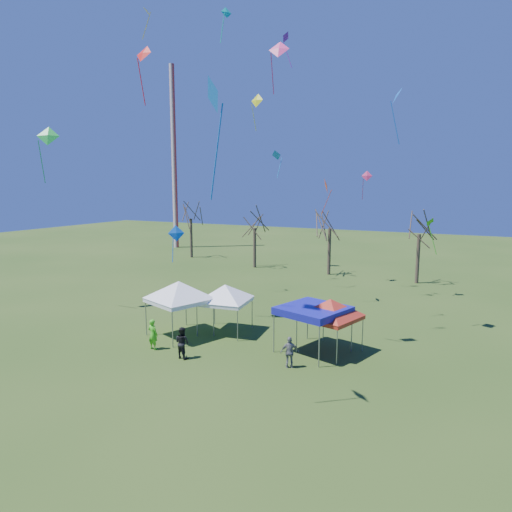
% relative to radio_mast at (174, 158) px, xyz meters
% --- Properties ---
extents(ground, '(140.00, 140.00, 0.00)m').
position_rel_radio_mast_xyz_m(ground, '(28.00, -34.00, -12.50)').
color(ground, '#294415').
rests_on(ground, ground).
extents(radio_mast, '(0.70, 0.70, 25.00)m').
position_rel_radio_mast_xyz_m(radio_mast, '(0.00, 0.00, 0.00)').
color(radio_mast, silver).
rests_on(radio_mast, ground).
extents(tree_0, '(3.83, 3.83, 8.44)m').
position_rel_radio_mast_xyz_m(tree_0, '(7.15, -6.62, -6.01)').
color(tree_0, '#3D2D21').
rests_on(tree_0, ground).
extents(tree_1, '(3.42, 3.42, 7.54)m').
position_rel_radio_mast_xyz_m(tree_1, '(17.23, -9.35, -6.71)').
color(tree_1, '#3D2D21').
rests_on(tree_1, ground).
extents(tree_2, '(3.71, 3.71, 8.18)m').
position_rel_radio_mast_xyz_m(tree_2, '(25.63, -9.62, -6.21)').
color(tree_2, '#3D2D21').
rests_on(tree_2, ground).
extents(tree_3, '(3.59, 3.59, 7.91)m').
position_rel_radio_mast_xyz_m(tree_3, '(34.03, -9.96, -6.42)').
color(tree_3, '#3D2D21').
rests_on(tree_3, ground).
extents(tent_white_west, '(4.04, 4.04, 3.80)m').
position_rel_radio_mast_xyz_m(tent_white_west, '(23.40, -31.55, -9.44)').
color(tent_white_west, gray).
rests_on(tent_white_west, ground).
extents(tent_white_mid, '(3.82, 3.82, 3.40)m').
position_rel_radio_mast_xyz_m(tent_white_mid, '(25.50, -29.81, -9.75)').
color(tent_white_mid, gray).
rests_on(tent_white_mid, ground).
extents(tent_red, '(3.65, 3.65, 3.35)m').
position_rel_radio_mast_xyz_m(tent_red, '(32.14, -30.18, -9.80)').
color(tent_red, gray).
rests_on(tent_red, ground).
extents(tent_blue, '(3.94, 3.94, 2.48)m').
position_rel_radio_mast_xyz_m(tent_blue, '(31.35, -30.62, -10.22)').
color(tent_blue, gray).
rests_on(tent_blue, ground).
extents(person_grey, '(0.98, 0.76, 1.56)m').
position_rel_radio_mast_xyz_m(person_grey, '(31.06, -33.12, -11.72)').
color(person_grey, slate).
rests_on(person_grey, ground).
extents(person_dark, '(0.89, 0.74, 1.65)m').
position_rel_radio_mast_xyz_m(person_dark, '(25.63, -34.43, -11.67)').
color(person_dark, black).
rests_on(person_dark, ground).
extents(person_green, '(0.64, 0.45, 1.68)m').
position_rel_radio_mast_xyz_m(person_green, '(23.46, -34.09, -11.66)').
color(person_green, '#45CD20').
rests_on(person_green, ground).
extents(kite_14, '(1.64, 1.51, 3.83)m').
position_rel_radio_mast_xyz_m(kite_14, '(12.42, -30.84, -0.41)').
color(kite_14, green).
rests_on(kite_14, ground).
extents(kite_8, '(1.25, 0.81, 3.47)m').
position_rel_radio_mast_xyz_m(kite_8, '(20.34, -30.27, 4.00)').
color(kite_8, red).
rests_on(kite_8, ground).
extents(kite_21, '(0.92, 1.00, 2.43)m').
position_rel_radio_mast_xyz_m(kite_21, '(15.81, -24.26, 8.95)').
color(kite_21, yellow).
rests_on(kite_21, ground).
extents(kite_27, '(1.14, 0.81, 2.55)m').
position_rel_radio_mast_xyz_m(kite_27, '(29.42, -31.02, 2.95)').
color(kite_27, '#F0357D').
rests_on(kite_27, ground).
extents(kite_5, '(1.30, 1.25, 4.45)m').
position_rel_radio_mast_xyz_m(kite_5, '(30.05, -38.18, -0.48)').
color(kite_5, blue).
rests_on(kite_5, ground).
extents(kite_13, '(1.09, 0.83, 2.48)m').
position_rel_radio_mast_xyz_m(kite_13, '(22.16, -14.77, -1.05)').
color(kite_13, blue).
rests_on(kite_13, ground).
extents(kite_19, '(0.95, 0.68, 2.43)m').
position_rel_radio_mast_xyz_m(kite_19, '(30.15, -14.30, -2.96)').
color(kite_19, '#D62F62').
rests_on(kite_19, ground).
extents(kite_2, '(1.54, 0.86, 3.67)m').
position_rel_radio_mast_xyz_m(kite_2, '(17.68, -9.76, 4.79)').
color(kite_2, '#CEDA16').
rests_on(kite_2, ground).
extents(kite_26, '(0.87, 0.98, 2.84)m').
position_rel_radio_mast_xyz_m(kite_26, '(23.41, -15.96, 8.35)').
color(kite_26, purple).
rests_on(kite_26, ground).
extents(kite_17, '(0.87, 1.16, 3.15)m').
position_rel_radio_mast_xyz_m(kite_17, '(34.23, -25.43, 1.26)').
color(kite_17, blue).
rests_on(kite_17, ground).
extents(kite_7, '(0.90, 0.99, 2.64)m').
position_rel_radio_mast_xyz_m(kite_7, '(20.36, -20.44, 9.34)').
color(kite_7, '#0DC6B1').
rests_on(kite_7, ground).
extents(kite_11, '(0.88, 1.23, 2.63)m').
position_rel_radio_mast_xyz_m(kite_11, '(28.63, -20.36, -3.73)').
color(kite_11, '#E8410C').
rests_on(kite_11, ground).
extents(kite_1, '(0.90, 0.93, 2.27)m').
position_rel_radio_mast_xyz_m(kite_1, '(22.76, -30.80, -6.53)').
color(kite_1, blue).
rests_on(kite_1, ground).
extents(kite_22, '(1.13, 1.17, 2.95)m').
position_rel_radio_mast_xyz_m(kite_22, '(35.36, -14.84, -6.61)').
color(kite_22, '#269817').
rests_on(kite_22, ground).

